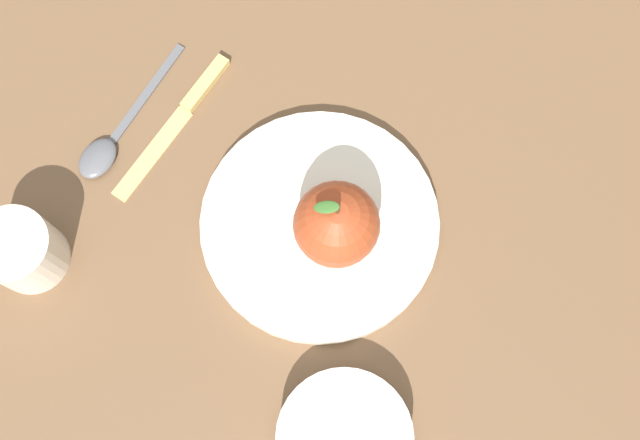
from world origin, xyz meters
TOP-DOWN VIEW (x-y plane):
  - ground_plane at (0.00, 0.00)m, footprint 2.40×2.40m
  - dinner_plate at (-0.04, -0.00)m, footprint 0.24×0.24m
  - apple at (-0.06, 0.01)m, footprint 0.08×0.08m
  - side_bowl at (-0.10, 0.20)m, footprint 0.13×0.13m
  - cup at (0.24, 0.09)m, footprint 0.07×0.07m
  - knife at (0.13, -0.09)m, footprint 0.09×0.18m
  - spoon at (0.20, -0.04)m, footprint 0.08×0.18m

SIDE VIEW (x-z plane):
  - ground_plane at x=0.00m, z-range 0.00..0.00m
  - knife at x=0.13m, z-range 0.00..0.01m
  - spoon at x=0.20m, z-range 0.00..0.01m
  - dinner_plate at x=-0.04m, z-range 0.00..0.02m
  - side_bowl at x=-0.10m, z-range 0.00..0.04m
  - cup at x=0.24m, z-range 0.00..0.07m
  - apple at x=-0.06m, z-range 0.01..0.11m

